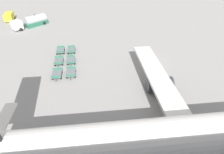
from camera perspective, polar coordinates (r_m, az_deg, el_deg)
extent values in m
plane|color=gray|center=(34.70, 12.79, 4.24)|extent=(500.00, 500.00, 0.00)
cylinder|color=white|center=(20.23, 30.00, -16.06)|extent=(4.61, 42.03, 4.20)
cube|color=white|center=(20.10, 25.03, -18.77)|extent=(41.86, 3.50, 0.44)
cylinder|color=#333338|center=(27.76, 15.21, -2.25)|extent=(2.22, 3.90, 2.19)
cube|color=black|center=(20.76, 29.38, -17.35)|extent=(4.66, 37.83, 0.76)
cylinder|color=#56565B|center=(21.38, 14.66, -15.19)|extent=(0.24, 0.24, 1.58)
sphere|color=black|center=(21.99, 14.35, -16.49)|extent=(1.39, 1.39, 1.39)
cube|color=white|center=(55.50, -28.70, 14.72)|extent=(3.36, 3.36, 2.22)
cube|color=#236B4C|center=(57.69, -23.45, 15.80)|extent=(5.85, 6.13, 1.13)
cylinder|color=#ADB2B7|center=(57.35, -23.72, 16.86)|extent=(5.69, 5.94, 2.41)
sphere|color=#333338|center=(57.03, -24.03, 17.99)|extent=(0.44, 0.44, 0.44)
sphere|color=black|center=(56.93, -28.53, 14.05)|extent=(0.90, 0.90, 0.90)
sphere|color=black|center=(54.92, -27.60, 13.63)|extent=(0.90, 0.90, 0.90)
sphere|color=black|center=(59.41, -22.38, 16.47)|extent=(0.90, 0.90, 0.90)
sphere|color=black|center=(57.49, -21.28, 16.12)|extent=(0.90, 0.90, 0.90)
cube|color=yellow|center=(65.43, -30.58, 16.66)|extent=(5.13, 3.07, 1.96)
cube|color=#1E232D|center=(63.14, -31.01, 16.30)|extent=(0.43, 1.85, 0.69)
sphere|color=black|center=(64.47, -31.44, 15.24)|extent=(0.60, 0.60, 0.60)
sphere|color=black|center=(63.98, -29.62, 15.68)|extent=(0.60, 0.60, 0.60)
sphere|color=black|center=(67.38, -31.00, 16.11)|extent=(0.60, 0.60, 0.60)
sphere|color=black|center=(66.92, -29.24, 16.54)|extent=(0.60, 0.60, 0.60)
cube|color=slate|center=(39.20, -16.50, 8.41)|extent=(2.75, 1.81, 0.10)
cube|color=#237F56|center=(37.98, -16.66, 7.82)|extent=(0.21, 1.60, 0.32)
cube|color=#237F56|center=(40.25, -16.46, 9.49)|extent=(0.21, 1.60, 0.32)
cube|color=#333338|center=(37.78, -16.61, 7.11)|extent=(0.70, 0.12, 0.06)
sphere|color=black|center=(38.64, -17.48, 7.18)|extent=(0.36, 0.36, 0.36)
sphere|color=black|center=(38.47, -15.48, 7.43)|extent=(0.36, 0.36, 0.36)
sphere|color=black|center=(40.27, -17.31, 8.41)|extent=(0.36, 0.36, 0.36)
sphere|color=black|center=(40.11, -15.38, 8.65)|extent=(0.36, 0.36, 0.36)
cube|color=slate|center=(35.25, -17.03, 5.07)|extent=(2.75, 1.82, 0.10)
cube|color=#237F56|center=(34.06, -17.20, 4.30)|extent=(0.22, 1.60, 0.32)
cube|color=#237F56|center=(36.26, -16.97, 6.37)|extent=(0.22, 1.60, 0.32)
cube|color=#333338|center=(33.89, -17.15, 3.49)|extent=(0.70, 0.12, 0.06)
sphere|color=black|center=(34.75, -18.11, 3.65)|extent=(0.36, 0.36, 0.36)
sphere|color=black|center=(34.57, -15.90, 3.92)|extent=(0.36, 0.36, 0.36)
sphere|color=black|center=(36.32, -17.90, 5.17)|extent=(0.36, 0.36, 0.36)
sphere|color=black|center=(36.14, -15.78, 5.43)|extent=(0.36, 0.36, 0.36)
cube|color=slate|center=(31.54, -17.57, 1.04)|extent=(2.70, 1.73, 0.10)
cube|color=#237F56|center=(30.39, -17.88, 0.00)|extent=(0.16, 1.60, 0.32)
cube|color=#237F56|center=(32.48, -17.41, 2.61)|extent=(0.16, 1.60, 0.32)
cube|color=#333338|center=(30.27, -17.84, -0.93)|extent=(0.70, 0.10, 0.06)
sphere|color=black|center=(31.14, -18.84, -0.59)|extent=(0.36, 0.36, 0.36)
sphere|color=black|center=(30.88, -16.39, -0.38)|extent=(0.36, 0.36, 0.36)
sphere|color=black|center=(32.62, -18.46, 1.31)|extent=(0.36, 0.36, 0.36)
sphere|color=black|center=(32.38, -16.11, 1.53)|extent=(0.36, 0.36, 0.36)
cube|color=slate|center=(38.83, -13.18, 8.69)|extent=(2.70, 1.73, 0.10)
cube|color=#237F56|center=(37.60, -13.29, 8.10)|extent=(0.16, 1.60, 0.32)
cube|color=#237F56|center=(39.87, -13.15, 9.78)|extent=(0.16, 1.60, 0.32)
cube|color=#333338|center=(37.41, -13.25, 7.38)|extent=(0.70, 0.10, 0.06)
sphere|color=black|center=(38.25, -14.17, 7.47)|extent=(0.36, 0.36, 0.36)
sphere|color=black|center=(38.12, -12.14, 7.68)|extent=(0.36, 0.36, 0.36)
sphere|color=black|center=(39.88, -14.03, 8.71)|extent=(0.36, 0.36, 0.36)
sphere|color=black|center=(39.75, -12.08, 8.91)|extent=(0.36, 0.36, 0.36)
cube|color=slate|center=(34.93, -13.29, 5.44)|extent=(2.77, 1.85, 0.10)
cube|color=#237F56|center=(33.73, -13.32, 4.67)|extent=(0.24, 1.59, 0.32)
cube|color=#237F56|center=(35.94, -13.35, 6.73)|extent=(0.24, 1.59, 0.32)
cube|color=#333338|center=(33.56, -13.24, 3.86)|extent=(0.70, 0.13, 0.06)
sphere|color=black|center=(34.37, -14.31, 4.01)|extent=(0.36, 0.36, 0.36)
sphere|color=black|center=(34.29, -12.07, 4.28)|extent=(0.36, 0.36, 0.36)
sphere|color=black|center=(35.96, -14.30, 5.52)|extent=(0.36, 0.36, 0.36)
sphere|color=black|center=(35.88, -12.15, 5.79)|extent=(0.36, 0.36, 0.36)
cube|color=slate|center=(31.24, -13.30, 1.48)|extent=(2.70, 1.72, 0.10)
cube|color=#237F56|center=(30.07, -13.45, 0.45)|extent=(0.16, 1.60, 0.32)
cube|color=#237F56|center=(32.18, -13.25, 3.05)|extent=(0.16, 1.60, 0.32)
cube|color=#333338|center=(29.94, -13.40, -0.49)|extent=(0.70, 0.09, 0.06)
sphere|color=black|center=(30.77, -14.53, -0.16)|extent=(0.36, 0.36, 0.36)
sphere|color=black|center=(30.62, -12.02, 0.06)|extent=(0.36, 0.36, 0.36)
sphere|color=black|center=(32.28, -14.33, 1.74)|extent=(0.36, 0.36, 0.36)
sphere|color=black|center=(32.13, -11.94, 1.95)|extent=(0.36, 0.36, 0.36)
cube|color=white|center=(20.76, -2.60, -22.79)|extent=(0.60, 29.83, 0.01)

